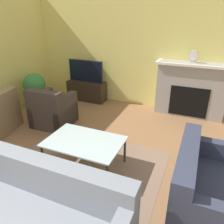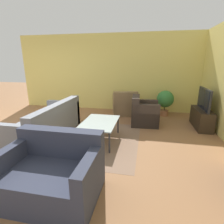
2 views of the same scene
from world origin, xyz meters
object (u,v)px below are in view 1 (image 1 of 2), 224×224
Objects in this scene: couch_sectional at (23,220)px; potted_plant at (34,86)px; tv at (86,71)px; couch_loveseat at (210,193)px; armchair_accent at (53,111)px; coffee_table at (84,143)px; mantel_clock at (194,56)px.

couch_sectional is 2.57× the size of potted_plant.
couch_sectional is 3.75m from potted_plant.
couch_sectional is at bearing -69.82° from tv.
couch_sectional is at bearing 123.18° from couch_loveseat.
armchair_accent is 1.61m from coffee_table.
mantel_clock is at bearing 73.28° from couch_sectional.
couch_sectional is 2.05m from couch_loveseat.
couch_loveseat is at bearing -40.78° from tv.
coffee_table is at bearing 91.48° from couch_sectional.
potted_plant is at bearing -136.95° from tv.
potted_plant is 3.34× the size of mantel_clock.
coffee_table is 4.46× the size of mantel_clock.
couch_loveseat and armchair_accent have the same top height.
potted_plant reaches higher than couch_loveseat.
tv is at bearing 110.18° from couch_sectional.
tv is 0.44× the size of couch_sectional.
tv is 1.63m from armchair_accent.
potted_plant is 3.74m from mantel_clock.
armchair_accent reaches higher than coffee_table.
tv is 3.80× the size of mantel_clock.
tv is at bearing 118.62° from coffee_table.
couch_sectional is at bearing -51.12° from potted_plant.
couch_loveseat is 3.01m from mantel_clock.
coffee_table is at bearing -34.80° from potted_plant.
coffee_table is 2.99m from mantel_clock.
tv reaches higher than couch_sectional.
tv is 1.14× the size of potted_plant.
tv reaches higher than coffee_table.
coffee_table is (1.30, -0.94, 0.11)m from armchair_accent.
armchair_accent is (0.06, -1.56, -0.49)m from tv.
couch_loveseat is 1.12× the size of coffee_table.
couch_loveseat is 1.52× the size of armchair_accent.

